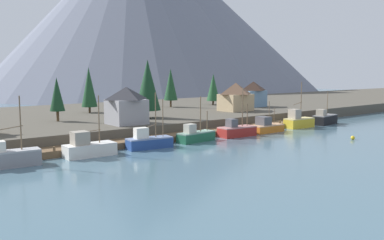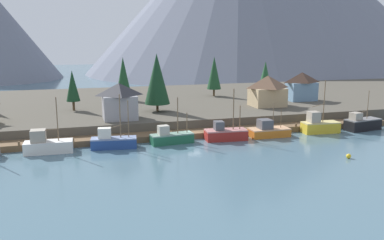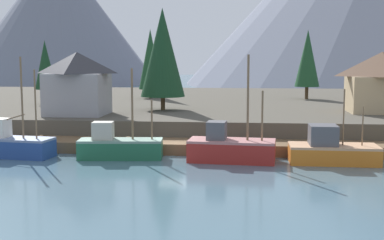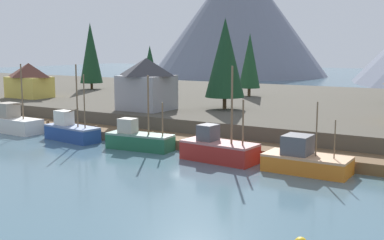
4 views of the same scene
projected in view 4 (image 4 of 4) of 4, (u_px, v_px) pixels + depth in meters
name	position (u px, v px, depth m)	size (l,w,h in m)	color
ground_plane	(262.00, 128.00, 66.03)	(400.00, 400.00, 1.00)	#476675
dock	(194.00, 143.00, 50.71)	(80.00, 4.00, 1.60)	brown
shoreline_bank	(293.00, 107.00, 75.88)	(400.00, 56.00, 2.50)	#4C473D
mountain_west_peak	(239.00, 15.00, 183.32)	(67.35, 67.35, 45.49)	slate
fishing_boat_white	(15.00, 122.00, 59.91)	(7.17, 3.05, 8.51)	silver
fishing_boat_blue	(71.00, 131.00, 54.67)	(7.37, 3.40, 8.64)	navy
fishing_boat_green	(139.00, 139.00, 49.86)	(7.27, 3.03, 7.68)	#1E5B3D
fishing_boat_red	(218.00, 149.00, 44.71)	(7.32, 3.52, 8.81)	maroon
fishing_boat_orange	(305.00, 160.00, 40.56)	(7.13, 3.24, 6.05)	#CC6B1E
house_grey	(147.00, 83.00, 61.96)	(6.33, 5.89, 6.66)	gray
house_yellow	(29.00, 80.00, 77.39)	(7.18, 4.72, 5.54)	gold
conifer_near_left	(250.00, 61.00, 79.37)	(3.56, 3.56, 10.33)	#4C3823
conifer_mid_left	(91.00, 53.00, 92.79)	(4.32, 4.32, 12.76)	#4C3823
conifer_mid_right	(225.00, 58.00, 62.12)	(5.14, 5.14, 11.74)	#4C3823
conifer_back_left	(150.00, 66.00, 75.80)	(2.78, 2.78, 8.31)	#4C3823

